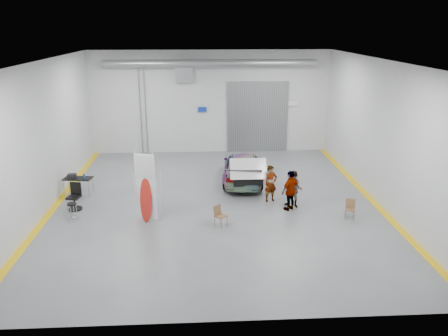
{
  "coord_description": "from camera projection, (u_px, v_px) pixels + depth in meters",
  "views": [
    {
      "loc": [
        -0.62,
        -17.52,
        7.36
      ],
      "look_at": [
        0.36,
        0.22,
        1.5
      ],
      "focal_mm": 35.0,
      "sensor_mm": 36.0,
      "label": 1
    }
  ],
  "objects": [
    {
      "name": "folding_chair_near",
      "position": [
        221.0,
        220.0,
        16.66
      ],
      "size": [
        0.54,
        0.62,
        0.82
      ],
      "rotation": [
        0.0,
        0.0,
        0.81
      ],
      "color": "brown",
      "rests_on": "ground"
    },
    {
      "name": "person_c",
      "position": [
        290.0,
        191.0,
        17.95
      ],
      "size": [
        1.04,
        0.92,
        1.71
      ],
      "primitive_type": "imported",
      "rotation": [
        0.0,
        0.0,
        3.78
      ],
      "color": "#A26636",
      "rests_on": "ground"
    },
    {
      "name": "person_b",
      "position": [
        294.0,
        189.0,
        18.27
      ],
      "size": [
        0.96,
        0.89,
        1.58
      ],
      "primitive_type": "imported",
      "rotation": [
        0.0,
        0.0,
        -0.5
      ],
      "color": "slate",
      "rests_on": "ground"
    },
    {
      "name": "surfboard_display",
      "position": [
        148.0,
        193.0,
        16.75
      ],
      "size": [
        0.81,
        0.38,
        2.93
      ],
      "rotation": [
        0.0,
        0.0,
        -0.28
      ],
      "color": "white",
      "rests_on": "ground"
    },
    {
      "name": "trunk_lid",
      "position": [
        248.0,
        167.0,
        19.18
      ],
      "size": [
        1.61,
        0.98,
        0.04
      ],
      "primitive_type": "cube",
      "color": "silver",
      "rests_on": "sedan_car"
    },
    {
      "name": "room_shell",
      "position": [
        219.0,
        100.0,
        19.79
      ],
      "size": [
        14.02,
        16.18,
        6.01
      ],
      "color": "silver",
      "rests_on": "ground"
    },
    {
      "name": "shop_stool",
      "position": [
        73.0,
        212.0,
        17.05
      ],
      "size": [
        0.38,
        0.38,
        0.75
      ],
      "rotation": [
        0.0,
        0.0,
        -0.29
      ],
      "color": "black",
      "rests_on": "ground"
    },
    {
      "name": "person_a",
      "position": [
        271.0,
        184.0,
        18.88
      ],
      "size": [
        0.68,
        0.56,
        1.62
      ],
      "primitive_type": "imported",
      "rotation": [
        0.0,
        0.0,
        0.33
      ],
      "color": "#9A7354",
      "rests_on": "ground"
    },
    {
      "name": "sedan_car",
      "position": [
        243.0,
        167.0,
        21.42
      ],
      "size": [
        2.39,
        4.92,
        1.38
      ],
      "primitive_type": "imported",
      "rotation": [
        0.0,
        0.0,
        3.04
      ],
      "color": "white",
      "rests_on": "ground"
    },
    {
      "name": "work_table",
      "position": [
        76.0,
        178.0,
        19.62
      ],
      "size": [
        1.33,
        0.79,
        1.02
      ],
      "rotation": [
        0.0,
        0.0,
        -0.14
      ],
      "color": "gray",
      "rests_on": "ground"
    },
    {
      "name": "folding_chair_far",
      "position": [
        350.0,
        213.0,
        17.31
      ],
      "size": [
        0.46,
        0.49,
        0.78
      ],
      "rotation": [
        0.0,
        0.0,
        -0.31
      ],
      "color": "brown",
      "rests_on": "ground"
    },
    {
      "name": "office_chair",
      "position": [
        74.0,
        198.0,
        18.13
      ],
      "size": [
        0.6,
        0.62,
        1.12
      ],
      "rotation": [
        0.0,
        0.0,
        -0.23
      ],
      "color": "black",
      "rests_on": "ground"
    },
    {
      "name": "ground",
      "position": [
        216.0,
        202.0,
        18.95
      ],
      "size": [
        16.0,
        16.0,
        0.0
      ],
      "primitive_type": "plane",
      "color": "#5C5E64",
      "rests_on": "ground"
    }
  ]
}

